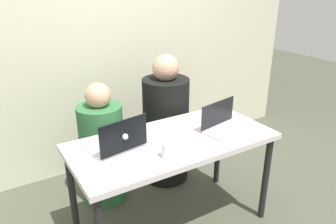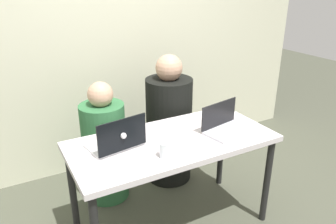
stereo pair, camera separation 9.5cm
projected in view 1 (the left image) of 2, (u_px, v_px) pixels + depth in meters
name	position (u px, v px, depth m)	size (l,w,h in m)	color
ground_plane	(172.00, 224.00, 2.56)	(12.00, 12.00, 0.00)	#474A3B
back_wall	(105.00, 45.00, 3.06)	(4.50, 0.10, 2.41)	beige
desk	(173.00, 149.00, 2.31)	(1.43, 0.67, 0.75)	silver
person_on_left	(103.00, 150.00, 2.72)	(0.41, 0.41, 1.04)	#2D663A
person_on_right	(166.00, 126.00, 2.99)	(0.47, 0.47, 1.19)	black
laptop_front_right	(224.00, 124.00, 2.40)	(0.39, 0.28, 0.20)	silver
laptop_back_left	(118.00, 142.00, 2.13)	(0.38, 0.30, 0.23)	silver
water_glass_left	(167.00, 151.00, 2.03)	(0.07, 0.07, 0.10)	white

